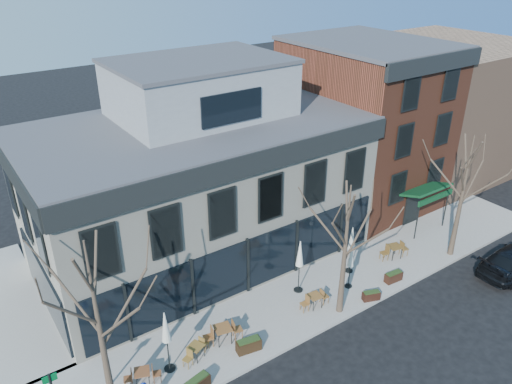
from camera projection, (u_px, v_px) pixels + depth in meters
ground at (247, 294)px, 26.57m from camera, size 120.00×120.00×0.00m
sidewalk_front at (320, 292)px, 26.61m from camera, size 33.50×4.70×0.15m
corner_building at (198, 180)px, 28.21m from camera, size 18.39×10.39×11.10m
red_brick_building at (363, 123)px, 34.33m from camera, size 8.20×11.78×11.18m
bg_building at (440, 104)px, 40.46m from camera, size 12.00×12.00×10.00m
tree_corner at (100, 330)px, 17.98m from camera, size 3.93×3.98×7.92m
tree_mid at (345, 250)px, 23.54m from camera, size 3.50×3.55×7.04m
tree_right at (462, 196)px, 28.03m from camera, size 3.72×3.77×7.48m
cafe_set_0 at (142, 376)px, 20.81m from camera, size 1.62×0.94×0.84m
cafe_set_1 at (196, 350)px, 22.11m from camera, size 1.61×0.99×0.84m
cafe_set_2 at (223, 333)px, 22.98m from camera, size 1.96×0.91×1.00m
cafe_set_3 at (315, 300)px, 25.22m from camera, size 1.68×0.72×0.87m
cafe_set_5 at (394, 250)px, 29.17m from camera, size 1.88×0.89×0.97m
umbrella_0 at (166, 330)px, 20.72m from camera, size 0.50×0.50×3.12m
umbrella_2 at (300, 256)px, 25.64m from camera, size 0.49×0.49×3.08m
umbrella_3 at (351, 258)px, 26.10m from camera, size 0.41×0.41×2.57m
umbrella_4 at (352, 241)px, 27.26m from camera, size 0.46×0.46×2.87m
planter_0 at (197, 384)px, 20.58m from camera, size 1.19×0.67×0.63m
planter_1 at (249, 345)px, 22.57m from camera, size 1.20×0.66×0.64m
planter_2 at (371, 295)px, 25.82m from camera, size 0.98×0.66×0.51m
planter_3 at (393, 277)px, 27.23m from camera, size 1.05×0.50×0.57m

